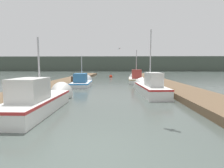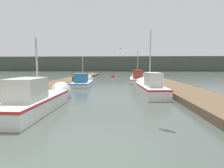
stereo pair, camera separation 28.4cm
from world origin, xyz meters
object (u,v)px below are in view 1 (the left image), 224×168
object	(u,v)px
fishing_boat_0	(42,99)
fishing_boat_1	(149,87)
fishing_boat_2	(83,82)
fishing_boat_3	(136,79)
mooring_piling_2	(147,78)
channel_buoy	(111,76)
seagull_1	(119,49)
mooring_piling_1	(72,80)

from	to	relation	value
fishing_boat_0	fishing_boat_1	size ratio (longest dim) A/B	1.03
fishing_boat_2	fishing_boat_3	bearing A→B (deg)	28.88
mooring_piling_2	channel_buoy	xyz separation A→B (m)	(-4.53, 11.23, -0.49)
seagull_1	mooring_piling_1	bearing A→B (deg)	74.06
mooring_piling_2	seagull_1	distance (m)	4.71
fishing_boat_1	fishing_boat_2	xyz separation A→B (m)	(-5.96, 5.31, -0.13)
fishing_boat_1	fishing_boat_3	world-z (taller)	fishing_boat_1
fishing_boat_1	fishing_boat_3	size ratio (longest dim) A/B	0.98
fishing_boat_0	fishing_boat_3	bearing A→B (deg)	66.58
mooring_piling_1	mooring_piling_2	distance (m)	8.28
fishing_boat_0	fishing_boat_3	xyz separation A→B (m)	(5.85, 13.64, -0.04)
fishing_boat_0	seagull_1	xyz separation A→B (m)	(3.71, 10.21, 3.32)
channel_buoy	fishing_boat_0	bearing A→B (deg)	-95.95
fishing_boat_2	fishing_boat_3	distance (m)	7.00
fishing_boat_0	fishing_boat_1	xyz separation A→B (m)	(5.88, 4.63, 0.02)
fishing_boat_1	fishing_boat_0	bearing A→B (deg)	-145.63
fishing_boat_0	mooring_piling_2	xyz separation A→B (m)	(6.91, 11.62, 0.16)
fishing_boat_3	channel_buoy	xyz separation A→B (m)	(-3.47, 9.21, -0.29)
seagull_1	fishing_boat_1	bearing A→B (deg)	-174.00
fishing_boat_2	channel_buoy	bearing A→B (deg)	76.13
fishing_boat_2	seagull_1	distance (m)	5.13
fishing_boat_0	fishing_boat_1	distance (m)	7.48
fishing_boat_0	fishing_boat_2	size ratio (longest dim) A/B	1.12
fishing_boat_0	fishing_boat_1	world-z (taller)	fishing_boat_1
fishing_boat_0	fishing_boat_3	distance (m)	14.84
mooring_piling_2	fishing_boat_1	bearing A→B (deg)	-98.41
mooring_piling_2	channel_buoy	size ratio (longest dim) A/B	1.22
fishing_boat_1	mooring_piling_1	bearing A→B (deg)	137.78
mooring_piling_1	seagull_1	bearing A→B (deg)	-0.77
fishing_boat_1	seagull_1	world-z (taller)	fishing_boat_1
fishing_boat_0	fishing_boat_3	world-z (taller)	fishing_boat_3
fishing_boat_3	mooring_piling_1	size ratio (longest dim) A/B	5.96
channel_buoy	fishing_boat_3	bearing A→B (deg)	-69.34
fishing_boat_2	channel_buoy	distance (m)	13.14
fishing_boat_1	mooring_piling_1	distance (m)	9.10
mooring_piling_2	channel_buoy	world-z (taller)	mooring_piling_2
seagull_1	fishing_boat_0	bearing A→B (deg)	144.83
channel_buoy	seagull_1	distance (m)	13.22
fishing_boat_1	fishing_boat_2	distance (m)	7.98
mooring_piling_1	fishing_boat_1	bearing A→B (deg)	-38.37
fishing_boat_0	mooring_piling_1	bearing A→B (deg)	96.78
fishing_boat_3	mooring_piling_1	bearing A→B (deg)	-151.02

